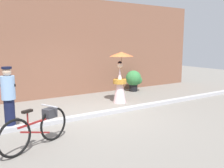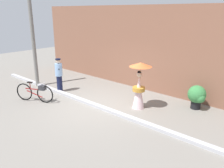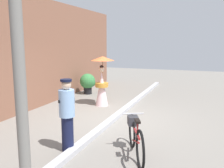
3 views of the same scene
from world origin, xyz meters
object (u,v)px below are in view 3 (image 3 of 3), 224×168
at_px(person_officer, 67,114).
at_px(person_with_parasol, 102,80).
at_px(potted_plant_by_door, 88,82).
at_px(bicycle_near_officer, 135,136).
at_px(utility_pole, 17,41).

height_order(person_officer, person_with_parasol, person_with_parasol).
relative_size(person_with_parasol, potted_plant_by_door, 1.96).
bearing_deg(bicycle_near_officer, utility_pole, 147.34).
relative_size(person_officer, person_with_parasol, 0.86).
bearing_deg(person_officer, person_with_parasol, 12.45).
bearing_deg(person_officer, bicycle_near_officer, -78.15).
height_order(potted_plant_by_door, utility_pole, utility_pole).
distance_m(person_officer, person_with_parasol, 4.08).
bearing_deg(potted_plant_by_door, bicycle_near_officer, -145.07).
xyz_separation_m(potted_plant_by_door, utility_pole, (-7.36, -2.55, 1.86)).
height_order(person_officer, utility_pole, utility_pole).
relative_size(person_officer, utility_pole, 0.34).
bearing_deg(utility_pole, potted_plant_by_door, 19.13).
relative_size(bicycle_near_officer, person_officer, 1.01).
bearing_deg(person_officer, utility_pole, -172.46).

